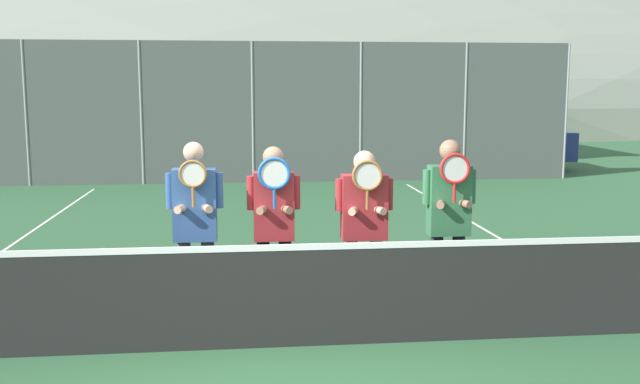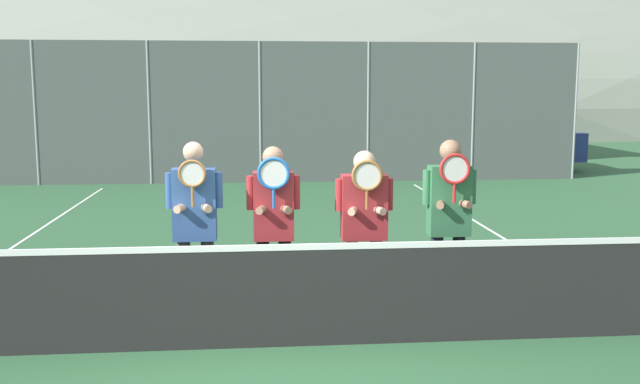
% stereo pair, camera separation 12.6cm
% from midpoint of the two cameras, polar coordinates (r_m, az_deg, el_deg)
% --- Properties ---
extents(ground_plane, '(120.00, 120.00, 0.00)m').
position_cam_midpoint_polar(ground_plane, '(6.81, -4.20, -12.28)').
color(ground_plane, '#2D5B38').
extents(hill_distant, '(114.62, 63.68, 22.29)m').
position_cam_midpoint_polar(hill_distant, '(61.20, -6.05, 6.00)').
color(hill_distant, gray).
rests_on(hill_distant, ground_plane).
extents(clubhouse_building, '(18.61, 5.50, 3.39)m').
position_cam_midpoint_polar(clubhouse_building, '(24.84, -4.84, 6.70)').
color(clubhouse_building, beige).
rests_on(clubhouse_building, ground_plane).
extents(fence_back, '(16.65, 0.06, 3.56)m').
position_cam_midpoint_polar(fence_back, '(18.20, -5.60, 6.33)').
color(fence_back, gray).
rests_on(fence_back, ground_plane).
extents(tennis_net, '(10.29, 0.09, 1.08)m').
position_cam_midpoint_polar(tennis_net, '(6.65, -4.25, -8.21)').
color(tennis_net, gray).
rests_on(tennis_net, ground_plane).
extents(court_line_right_sideline, '(0.05, 16.00, 0.01)m').
position_cam_midpoint_polar(court_line_right_sideline, '(10.48, 16.66, -5.23)').
color(court_line_right_sideline, white).
rests_on(court_line_right_sideline, ground_plane).
extents(player_leftmost, '(0.56, 0.34, 1.88)m').
position_cam_midpoint_polar(player_leftmost, '(7.14, -10.46, -2.31)').
color(player_leftmost, '#56565B').
rests_on(player_leftmost, ground_plane).
extents(player_center_left, '(0.54, 0.34, 1.82)m').
position_cam_midpoint_polar(player_center_left, '(7.19, -4.21, -2.29)').
color(player_center_left, black).
rests_on(player_center_left, ground_plane).
extents(player_center_right, '(0.60, 0.34, 1.76)m').
position_cam_midpoint_polar(player_center_right, '(7.34, 3.06, -2.13)').
color(player_center_right, white).
rests_on(player_center_right, ground_plane).
extents(player_rightmost, '(0.55, 0.34, 1.88)m').
position_cam_midpoint_polar(player_rightmost, '(7.39, 9.78, -1.80)').
color(player_rightmost, '#232838').
rests_on(player_rightmost, ground_plane).
extents(car_far_left, '(4.70, 1.90, 1.66)m').
position_cam_midpoint_polar(car_far_left, '(20.95, -15.07, 3.81)').
color(car_far_left, slate).
rests_on(car_far_left, ground_plane).
extents(car_left_of_center, '(4.32, 2.04, 1.80)m').
position_cam_midpoint_polar(car_left_of_center, '(20.93, -0.84, 4.25)').
color(car_left_of_center, slate).
rests_on(car_left_of_center, ground_plane).
extents(car_center, '(4.73, 2.06, 1.80)m').
position_cam_midpoint_polar(car_center, '(21.65, 13.11, 4.17)').
color(car_center, navy).
rests_on(car_center, ground_plane).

